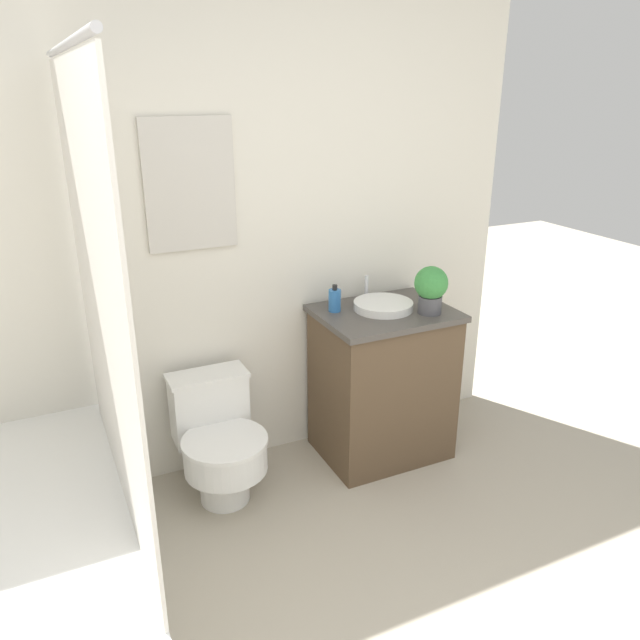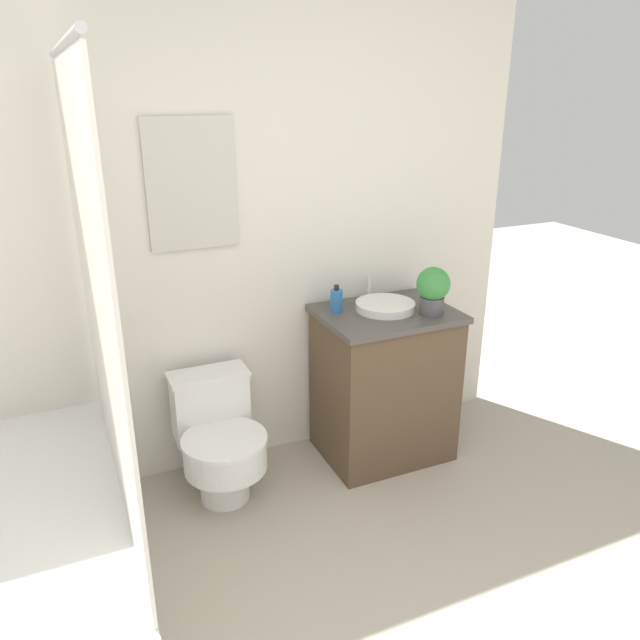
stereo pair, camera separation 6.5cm
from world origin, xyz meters
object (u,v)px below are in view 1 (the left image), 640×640
toilet (219,440)px  potted_plant (431,288)px  sink (383,305)px  soap_bottle (335,300)px

toilet → potted_plant: 1.25m
toilet → potted_plant: potted_plant is taller
potted_plant → toilet: bearing=173.5°
sink → soap_bottle: bearing=161.1°
sink → potted_plant: 0.26m
toilet → sink: sink is taller
toilet → soap_bottle: soap_bottle is taller
sink → potted_plant: size_ratio=1.41×
toilet → sink: 1.04m
toilet → soap_bottle: (0.66, 0.10, 0.57)m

